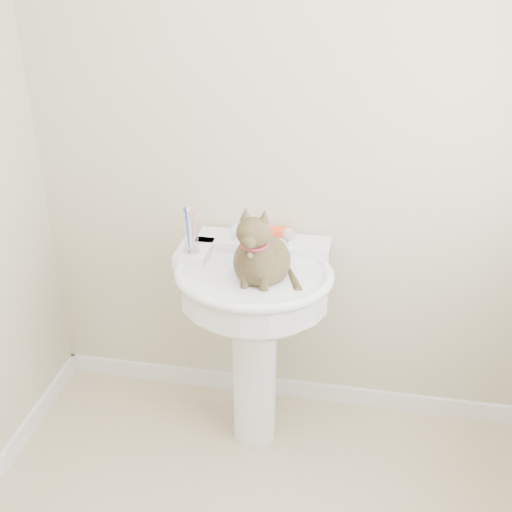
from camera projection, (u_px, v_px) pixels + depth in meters
The scene contains 7 objects.
wall_back at pixel (294, 146), 2.52m from camera, with size 2.20×0.00×2.50m, color beige, non-canonical shape.
baseboard_back at pixel (286, 388), 3.08m from camera, with size 2.20×0.02×0.09m, color white.
pedestal_sink at pixel (254, 304), 2.55m from camera, with size 0.64×0.62×0.88m.
faucet at pixel (261, 234), 2.57m from camera, with size 0.28×0.12×0.14m.
soap_bar at pixel (281, 232), 2.66m from camera, with size 0.09×0.06×0.03m, color #F84B22.
toothbrush_cup at pixel (191, 240), 2.51m from camera, with size 0.07×0.07×0.19m.
cat at pixel (260, 257), 2.39m from camera, with size 0.24×0.30×0.44m.
Camera 1 is at (0.29, -1.31, 2.06)m, focal length 45.00 mm.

